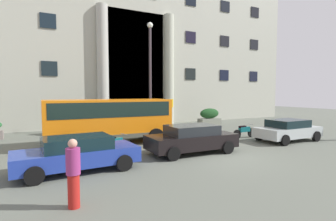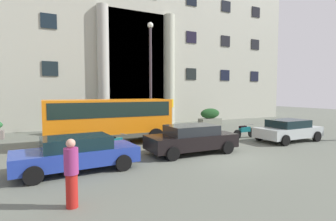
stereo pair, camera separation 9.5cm
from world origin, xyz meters
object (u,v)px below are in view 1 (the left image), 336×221
Objects in this scene: pedestrian_man_crossing at (73,173)px; hedge_planter_east at (59,125)px; parked_compact_extra at (77,153)px; scooter_by_planter at (113,144)px; motorcycle_near_kerb at (244,131)px; hedge_planter_entrance_left at (157,119)px; parked_sedan_second at (288,130)px; orange_minibus at (109,117)px; hedge_planter_far_east at (121,122)px; hedge_planter_far_west at (209,117)px; lamppost_plaza_centre at (150,70)px; parked_hatchback_near at (192,139)px; bus_stop_sign at (170,112)px.

hedge_planter_east is at bearing -139.27° from pedestrian_man_crossing.
scooter_by_planter is at bearing 44.78° from parked_compact_extra.
motorcycle_near_kerb is at bearing 10.00° from parked_compact_extra.
hedge_planter_entrance_left is at bearing 35.53° from scooter_by_planter.
hedge_planter_entrance_left is at bearing 104.56° from motorcycle_near_kerb.
hedge_planter_east is 0.37× the size of parked_sedan_second.
pedestrian_man_crossing is (-13.02, -3.77, 0.22)m from parked_sedan_second.
hedge_planter_far_east is (2.28, 5.07, -0.92)m from orange_minibus.
parked_compact_extra reaches higher than scooter_by_planter.
hedge_planter_east reaches higher than hedge_planter_far_east.
hedge_planter_entrance_left is at bearing 48.11° from parked_compact_extra.
parked_compact_extra is at bearing -148.80° from scooter_by_planter.
lamppost_plaza_centre is (-6.95, -2.23, 3.88)m from hedge_planter_far_west.
scooter_by_planter and motorcycle_near_kerb have the same top height.
parked_hatchback_near reaches higher than motorcycle_near_kerb.
orange_minibus is 4.65× the size of hedge_planter_east.
hedge_planter_far_east is (-8.40, 0.33, -0.10)m from hedge_planter_far_west.
lamppost_plaza_centre reaches higher than motorcycle_near_kerb.
hedge_planter_entrance_left reaches higher than scooter_by_planter.
parked_sedan_second is (12.17, -9.29, 0.00)m from hedge_planter_east.
hedge_planter_far_west is at bearing -6.20° from hedge_planter_entrance_left.
hedge_planter_entrance_left is at bearing 3.81° from hedge_planter_far_east.
orange_minibus is 8.55m from pedestrian_man_crossing.
orange_minibus is 3.31× the size of hedge_planter_far_west.
hedge_planter_east is 0.34× the size of parked_hatchback_near.
motorcycle_near_kerb is at bearing -70.68° from hedge_planter_entrance_left.
hedge_planter_far_east is at bearing 61.15° from parked_compact_extra.
bus_stop_sign is at bearing -175.26° from pedestrian_man_crossing.
parked_sedan_second is 0.52× the size of lamppost_plaza_centre.
pedestrian_man_crossing reaches higher than hedge_planter_far_west.
pedestrian_man_crossing is (-7.99, -9.61, -0.64)m from bus_stop_sign.
parked_compact_extra is 1.10× the size of parked_sedan_second.
pedestrian_man_crossing is (-2.59, -5.47, 0.45)m from scooter_by_planter.
hedge_planter_east is 12.79m from motorcycle_near_kerb.
hedge_planter_east is at bearing 154.21° from bus_stop_sign.
parked_sedan_second is (5.03, -5.85, -0.86)m from bus_stop_sign.
pedestrian_man_crossing is 0.23× the size of lamppost_plaza_centre.
hedge_planter_entrance_left is 10.41m from parked_sedan_second.
orange_minibus is at bearing -66.40° from hedge_planter_east.
bus_stop_sign reaches higher than parked_compact_extra.
hedge_planter_far_east is at bearing -157.94° from pedestrian_man_crossing.
parked_compact_extra is at bearing -177.69° from parked_sedan_second.
hedge_planter_far_west is at bearing 28.05° from bus_stop_sign.
bus_stop_sign is 3.38m from lamppost_plaza_centre.
hedge_planter_far_west is at bearing 25.65° from orange_minibus.
orange_minibus reaches higher than motorcycle_near_kerb.
hedge_planter_entrance_left is 1.27× the size of hedge_planter_east.
parked_hatchback_near is 2.24× the size of scooter_by_planter.
parked_compact_extra reaches higher than hedge_planter_far_east.
parked_hatchback_near reaches higher than scooter_by_planter.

